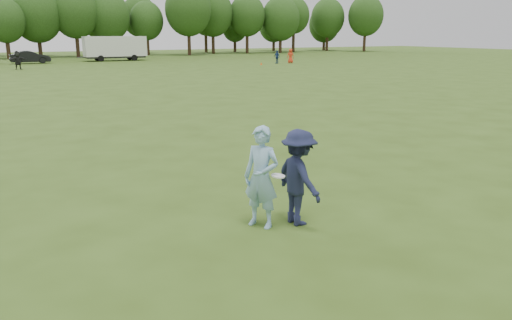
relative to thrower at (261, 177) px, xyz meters
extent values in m
plane|color=#324914|center=(0.31, -0.08, -1.00)|extent=(200.00, 200.00, 0.00)
imported|color=#84B0CC|center=(0.00, 0.00, 0.00)|extent=(0.79, 0.87, 2.00)
imported|color=#1B1F3B|center=(0.71, -0.22, -0.05)|extent=(0.75, 1.26, 1.91)
imported|color=navy|center=(27.18, 45.57, -0.21)|extent=(0.61, 0.99, 1.58)
imported|color=red|center=(29.04, 45.39, -0.12)|extent=(0.99, 0.81, 1.75)
imported|color=black|center=(-1.46, 49.26, -0.06)|extent=(1.82, 0.88, 1.89)
imported|color=black|center=(0.49, 59.70, -0.24)|extent=(4.66, 1.75, 1.52)
cone|color=#DB4C0B|center=(24.18, 44.10, -0.85)|extent=(0.28, 0.28, 0.30)
cylinder|color=white|center=(0.21, -0.28, 0.07)|extent=(0.31, 0.31, 0.07)
cube|color=silver|center=(11.14, 61.02, 0.90)|extent=(8.00, 2.50, 2.60)
cube|color=black|center=(11.14, 61.02, -0.50)|extent=(7.60, 2.30, 0.25)
cylinder|color=black|center=(8.94, 59.77, -0.60)|extent=(0.80, 0.25, 0.80)
cylinder|color=black|center=(8.94, 62.27, -0.60)|extent=(0.80, 0.25, 0.80)
cylinder|color=black|center=(13.34, 59.77, -0.60)|extent=(0.80, 0.25, 0.80)
cylinder|color=black|center=(13.34, 62.27, -0.60)|extent=(0.80, 0.25, 0.80)
cube|color=#333333|center=(6.74, 61.02, -0.45)|extent=(1.20, 0.15, 0.12)
cylinder|color=#332114|center=(-1.30, 72.61, 0.51)|extent=(0.56, 0.56, 3.01)
ellipsoid|color=#1F3B13|center=(-1.30, 72.61, 4.33)|extent=(5.46, 5.46, 6.28)
cylinder|color=#332114|center=(3.13, 74.99, 0.61)|extent=(0.56, 0.56, 3.23)
ellipsoid|color=#1F3B13|center=(3.13, 74.99, 5.32)|extent=(7.29, 7.29, 8.38)
cylinder|color=#332114|center=(8.55, 74.89, 0.88)|extent=(0.56, 0.56, 3.77)
ellipsoid|color=#1F3B13|center=(8.55, 74.89, 5.72)|extent=(6.95, 6.95, 8.00)
cylinder|color=#332114|center=(13.68, 75.48, 0.66)|extent=(0.56, 0.56, 3.33)
ellipsoid|color=#1F3B13|center=(13.68, 75.48, 5.18)|extent=(6.71, 6.71, 7.71)
cylinder|color=#332114|center=(19.89, 75.73, 0.61)|extent=(0.56, 0.56, 3.22)
ellipsoid|color=#1F3B13|center=(19.89, 75.73, 4.57)|extent=(5.54, 5.54, 6.37)
cylinder|color=#332114|center=(26.14, 72.79, 1.07)|extent=(0.56, 0.56, 4.15)
ellipsoid|color=#1F3B13|center=(26.14, 72.79, 6.38)|extent=(7.59, 7.59, 8.73)
cylinder|color=#332114|center=(32.03, 76.31, 0.97)|extent=(0.56, 0.56, 3.95)
ellipsoid|color=#1F3B13|center=(32.03, 76.31, 5.99)|extent=(7.16, 7.16, 8.24)
cylinder|color=#332114|center=(38.16, 74.92, 0.95)|extent=(0.56, 0.56, 3.90)
ellipsoid|color=#1F3B13|center=(38.16, 74.92, 5.65)|extent=(6.49, 6.49, 7.46)
cylinder|color=#332114|center=(44.48, 73.69, 0.58)|extent=(0.56, 0.56, 3.16)
ellipsoid|color=#1F3B13|center=(44.48, 73.69, 5.13)|extent=(6.99, 6.99, 8.04)
cylinder|color=#332114|center=(48.87, 76.11, 1.14)|extent=(0.56, 0.56, 4.29)
ellipsoid|color=#1F3B13|center=(48.87, 76.11, 5.85)|extent=(6.02, 6.02, 6.93)
cylinder|color=#332114|center=(58.00, 77.68, 0.84)|extent=(0.56, 0.56, 3.68)
ellipsoid|color=#1F3B13|center=(58.00, 77.68, 5.56)|extent=(6.78, 6.78, 7.80)
cylinder|color=#332114|center=(63.08, 72.02, 0.98)|extent=(0.56, 0.56, 3.96)
ellipsoid|color=#1F3B13|center=(63.08, 72.02, 5.91)|extent=(6.93, 6.93, 7.96)
cylinder|color=#332114|center=(3.76, 81.76, 0.55)|extent=(0.56, 0.56, 3.11)
ellipsoid|color=#1F3B13|center=(3.76, 81.76, 4.38)|extent=(5.34, 5.34, 6.14)
cylinder|color=#332114|center=(13.19, 83.18, 0.75)|extent=(0.56, 0.56, 3.50)
ellipsoid|color=#1F3B13|center=(13.19, 83.18, 4.54)|extent=(4.82, 4.82, 5.54)
cylinder|color=#332114|center=(20.97, 83.77, 0.90)|extent=(0.56, 0.56, 3.80)
ellipsoid|color=#1F3B13|center=(20.97, 83.77, 5.49)|extent=(6.34, 6.34, 7.29)
cylinder|color=#332114|center=(33.03, 82.03, 0.92)|extent=(0.56, 0.56, 3.84)
ellipsoid|color=#1F3B13|center=(33.03, 82.03, 5.00)|extent=(5.09, 5.09, 5.86)
cylinder|color=#332114|center=(38.56, 80.86, 0.29)|extent=(0.56, 0.56, 2.58)
ellipsoid|color=#1F3B13|center=(38.56, 80.86, 3.64)|extent=(4.86, 4.86, 5.59)
cylinder|color=#332114|center=(48.03, 82.30, 0.31)|extent=(0.56, 0.56, 2.62)
ellipsoid|color=#1F3B13|center=(48.03, 82.30, 4.22)|extent=(6.11, 6.11, 7.02)
cylinder|color=#332114|center=(59.60, 80.96, 0.27)|extent=(0.56, 0.56, 2.54)
ellipsoid|color=#1F3B13|center=(59.60, 80.96, 4.29)|extent=(6.47, 6.47, 7.44)
camera|label=1|loc=(-4.46, -8.10, 2.72)|focal=35.00mm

